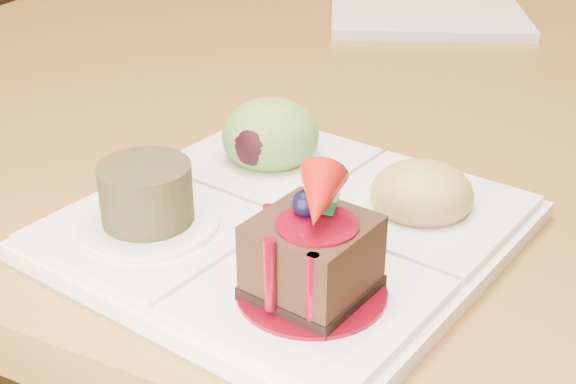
% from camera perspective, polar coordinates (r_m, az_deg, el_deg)
% --- Properties ---
extents(ground, '(6.00, 6.00, 0.00)m').
position_cam_1_polar(ground, '(1.58, 8.88, -13.20)').
color(ground, '#4F3316').
extents(dining_table, '(1.00, 1.80, 0.75)m').
position_cam_1_polar(dining_table, '(1.24, 11.21, 11.29)').
color(dining_table, brown).
rests_on(dining_table, ground).
extents(sampler_plate, '(0.31, 0.31, 0.10)m').
position_cam_1_polar(sampler_plate, '(0.53, 0.12, -1.14)').
color(sampler_plate, silver).
rests_on(sampler_plate, dining_table).
extents(second_plate, '(0.31, 0.31, 0.01)m').
position_cam_1_polar(second_plate, '(1.06, 9.73, 12.67)').
color(second_plate, silver).
rests_on(second_plate, dining_table).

